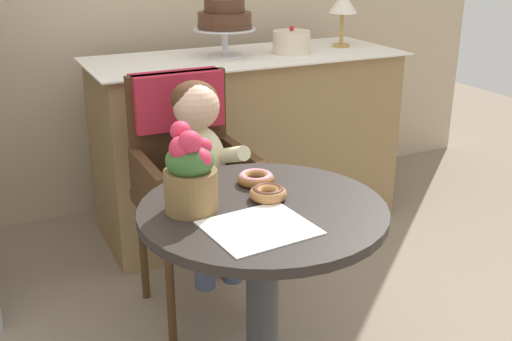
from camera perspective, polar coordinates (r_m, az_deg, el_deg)
cafe_table at (r=1.86m, az=0.62°, el=-9.30°), size 0.72×0.72×0.72m
wicker_chair at (r=2.42m, az=-6.43°, el=1.37°), size 0.42×0.45×0.95m
seated_child at (r=2.27m, az=-5.15°, el=1.10°), size 0.27×0.32×0.73m
paper_napkin at (r=1.63m, az=0.29°, el=-5.33°), size 0.29×0.26×0.00m
donut_front at (r=1.80m, az=1.13°, el=-2.08°), size 0.11×0.11×0.04m
donut_mid at (r=1.91m, az=-0.02°, el=-0.68°), size 0.12×0.12×0.03m
flower_vase at (r=1.70m, az=-6.14°, el=-0.01°), size 0.15×0.16×0.25m
display_counter at (r=3.18m, az=-0.83°, el=2.71°), size 1.56×0.62×0.90m
tiered_cake_stand at (r=2.99m, az=-2.93°, el=13.91°), size 0.30×0.30×0.27m
round_layer_cake at (r=3.12m, az=3.31°, el=11.82°), size 0.19×0.19×0.13m
table_lamp at (r=3.32m, az=8.08°, el=15.00°), size 0.15×0.15×0.28m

